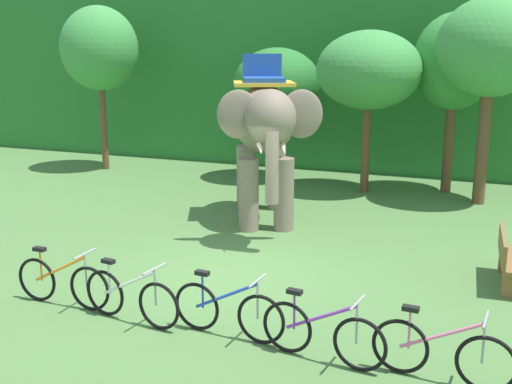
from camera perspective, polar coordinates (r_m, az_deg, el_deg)
The scene contains 14 objects.
ground_plane at distance 11.00m, azimuth -2.26°, elevation -7.70°, with size 80.00×80.00×0.00m, color #4C753D.
foliage_hedge at distance 22.54m, azimuth 11.02°, elevation 10.86°, with size 36.00×6.00×6.13m, color #28702D.
tree_left at distance 20.57m, azimuth -14.29°, elevation 12.71°, with size 2.44×2.44×5.20m.
tree_center_left at distance 18.40m, azimuth 1.96°, elevation 9.93°, with size 2.55×2.55×3.91m.
tree_center at distance 16.96m, azimuth 10.40°, elevation 10.98°, with size 2.80×2.80×4.37m.
tree_center_right at distance 17.50m, azimuth 17.89°, elevation 11.31°, with size 2.17×2.17×4.84m.
tree_far_right at distance 16.41m, azimuth 20.92°, elevation 12.30°, with size 2.63×2.63×5.14m.
elephant at distance 13.70m, azimuth 0.82°, elevation 6.02°, with size 2.98×4.17×3.78m.
bike_orange at distance 10.10m, azimuth -17.47°, elevation -7.96°, with size 1.71×0.52×0.92m.
bike_white at distance 9.27m, azimuth -11.51°, elevation -9.53°, with size 1.70×0.52×0.92m.
bike_blue at distance 8.68m, azimuth -2.63°, elevation -10.91°, with size 1.71×0.52×0.92m.
bike_purple at distance 8.09m, azimuth 6.13°, elevation -12.87°, with size 1.70×0.52×0.92m.
bike_pink at distance 7.91m, azimuth 16.80°, elevation -14.04°, with size 1.71×0.52×0.92m.
wooden_bench at distance 11.25m, azimuth 22.34°, elevation -5.66°, with size 0.48×1.52×0.89m.
Camera 1 is at (4.15, -9.39, 3.95)m, focal length 43.23 mm.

